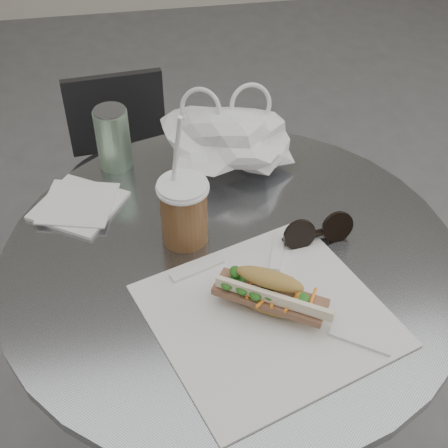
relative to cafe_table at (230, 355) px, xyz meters
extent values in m
cylinder|color=slate|center=(0.00, 0.00, -0.10)|extent=(0.08, 0.08, 0.71)
cylinder|color=slate|center=(0.00, 0.00, 0.26)|extent=(0.76, 0.76, 0.02)
cylinder|color=#29292B|center=(-0.16, 0.65, -0.46)|extent=(0.31, 0.31, 0.02)
cylinder|color=#29292B|center=(-0.16, 0.65, -0.26)|extent=(0.05, 0.05, 0.41)
cylinder|color=#29292B|center=(-0.16, 0.65, -0.06)|extent=(0.34, 0.34, 0.02)
cube|color=#29292B|center=(-0.18, 0.81, 0.07)|extent=(0.27, 0.05, 0.24)
cube|color=white|center=(0.03, -0.14, 0.28)|extent=(0.41, 0.40, 0.00)
ellipsoid|color=#B49044|center=(0.03, -0.13, 0.29)|extent=(0.21, 0.17, 0.02)
cube|color=brown|center=(0.03, -0.13, 0.31)|extent=(0.17, 0.13, 0.01)
ellipsoid|color=#B49044|center=(0.03, -0.12, 0.33)|extent=(0.22, 0.18, 0.04)
cylinder|color=brown|center=(-0.07, 0.05, 0.33)|extent=(0.08, 0.08, 0.10)
cylinder|color=white|center=(-0.07, 0.05, 0.38)|extent=(0.09, 0.09, 0.01)
cylinder|color=white|center=(-0.08, 0.06, 0.42)|extent=(0.03, 0.05, 0.20)
cylinder|color=black|center=(0.11, 0.00, 0.30)|extent=(0.06, 0.02, 0.06)
cylinder|color=black|center=(0.18, 0.01, 0.30)|extent=(0.06, 0.02, 0.06)
cube|color=black|center=(0.15, 0.00, 0.29)|extent=(0.02, 0.01, 0.01)
cube|color=white|center=(-0.25, 0.16, 0.28)|extent=(0.19, 0.19, 0.01)
cube|color=white|center=(-0.25, 0.16, 0.28)|extent=(0.15, 0.15, 0.00)
cylinder|color=#528D56|center=(-0.17, 0.28, 0.33)|extent=(0.06, 0.06, 0.12)
cylinder|color=slate|center=(-0.17, 0.28, 0.39)|extent=(0.06, 0.06, 0.00)
camera|label=1|loc=(-0.14, -0.72, 0.99)|focal=50.00mm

